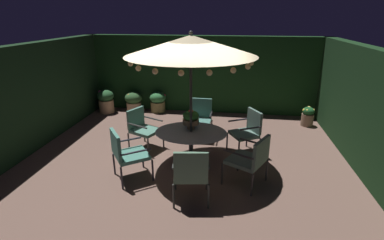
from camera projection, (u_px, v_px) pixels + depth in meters
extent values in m
cube|color=brown|center=(183.00, 163.00, 6.06)|extent=(7.54, 7.48, 0.02)
cube|color=#153617|center=(203.00, 74.00, 8.97)|extent=(7.54, 0.30, 2.37)
cube|color=black|center=(18.00, 102.00, 6.14)|extent=(0.30, 7.48, 2.37)
cube|color=black|center=(379.00, 119.00, 5.14)|extent=(0.30, 7.48, 2.37)
cylinder|color=#2A2D2F|center=(191.00, 162.00, 6.06)|extent=(0.56, 0.56, 0.03)
cylinder|color=#2A2D2F|center=(191.00, 148.00, 5.94)|extent=(0.09, 0.09, 0.69)
ellipsoid|color=#A1A8AD|center=(191.00, 132.00, 5.82)|extent=(1.48, 1.20, 0.03)
cylinder|color=#30302F|center=(191.00, 110.00, 5.65)|extent=(0.06, 0.06, 2.38)
cone|color=beige|center=(191.00, 46.00, 5.21)|extent=(2.48, 2.48, 0.37)
sphere|color=#30302F|center=(191.00, 33.00, 5.13)|extent=(0.07, 0.07, 0.07)
sphere|color=#F9DB8C|center=(251.00, 63.00, 5.16)|extent=(0.10, 0.10, 0.10)
sphere|color=#F9DB8C|center=(245.00, 59.00, 5.60)|extent=(0.10, 0.10, 0.10)
sphere|color=#F9DB8C|center=(234.00, 57.00, 5.93)|extent=(0.10, 0.10, 0.10)
sphere|color=#F9DB8C|center=(219.00, 55.00, 6.18)|extent=(0.10, 0.10, 0.10)
sphere|color=#F9DB8C|center=(197.00, 54.00, 6.35)|extent=(0.10, 0.10, 0.10)
sphere|color=#F9DB8C|center=(178.00, 54.00, 6.32)|extent=(0.10, 0.10, 0.10)
sphere|color=#F9DB8C|center=(162.00, 55.00, 6.17)|extent=(0.10, 0.10, 0.10)
sphere|color=#F9DB8C|center=(144.00, 57.00, 5.83)|extent=(0.10, 0.10, 0.10)
sphere|color=#F9DB8C|center=(134.00, 60.00, 5.49)|extent=(0.10, 0.10, 0.10)
sphere|color=#F9DB8C|center=(130.00, 64.00, 5.09)|extent=(0.10, 0.10, 0.10)
sphere|color=#F9DB8C|center=(138.00, 68.00, 4.66)|extent=(0.10, 0.10, 0.10)
sphere|color=#F9DB8C|center=(155.00, 71.00, 4.41)|extent=(0.10, 0.10, 0.10)
sphere|color=#F9DB8C|center=(181.00, 73.00, 4.28)|extent=(0.10, 0.10, 0.10)
sphere|color=#F9DB8C|center=(209.00, 73.00, 4.31)|extent=(0.10, 0.10, 0.10)
sphere|color=#F9DB8C|center=(233.00, 70.00, 4.49)|extent=(0.10, 0.10, 0.10)
sphere|color=#F9DB8C|center=(248.00, 67.00, 4.81)|extent=(0.10, 0.10, 0.10)
cylinder|color=#836849|center=(191.00, 126.00, 5.93)|extent=(0.15, 0.15, 0.11)
cylinder|color=#886A4C|center=(191.00, 121.00, 5.89)|extent=(0.34, 0.34, 0.11)
ellipsoid|color=#31722E|center=(191.00, 116.00, 5.85)|extent=(0.33, 0.33, 0.20)
sphere|color=red|center=(191.00, 112.00, 5.82)|extent=(0.12, 0.12, 0.12)
cylinder|color=#2C302D|center=(175.00, 178.00, 5.06)|extent=(0.04, 0.04, 0.45)
cylinder|color=#2C302D|center=(207.00, 178.00, 5.06)|extent=(0.04, 0.04, 0.45)
cylinder|color=#2C302D|center=(174.00, 197.00, 4.56)|extent=(0.04, 0.04, 0.45)
cylinder|color=#2C302D|center=(208.00, 196.00, 4.56)|extent=(0.04, 0.04, 0.45)
cube|color=#53765D|center=(191.00, 174.00, 4.72)|extent=(0.62, 0.60, 0.07)
cube|color=#53765D|center=(191.00, 167.00, 4.38)|extent=(0.54, 0.14, 0.49)
cylinder|color=#2C302D|center=(174.00, 161.00, 4.63)|extent=(0.11, 0.52, 0.04)
cylinder|color=#2C302D|center=(208.00, 161.00, 4.63)|extent=(0.11, 0.52, 0.04)
cylinder|color=#322E2F|center=(222.00, 174.00, 5.22)|extent=(0.04, 0.04, 0.43)
cylinder|color=#322E2F|center=(238.00, 161.00, 5.68)|extent=(0.04, 0.04, 0.43)
cylinder|color=#322E2F|center=(252.00, 185.00, 4.88)|extent=(0.04, 0.04, 0.43)
cylinder|color=#322E2F|center=(267.00, 171.00, 5.33)|extent=(0.04, 0.04, 0.43)
cube|color=#546C5D|center=(245.00, 160.00, 5.19)|extent=(0.80, 0.81, 0.07)
cube|color=#546C5D|center=(261.00, 152.00, 4.93)|extent=(0.34, 0.54, 0.46)
cylinder|color=#322E2F|center=(238.00, 154.00, 4.87)|extent=(0.52, 0.31, 0.04)
cylinder|color=#322E2F|center=(254.00, 142.00, 5.33)|extent=(0.52, 0.31, 0.04)
cylinder|color=#2D2A32|center=(239.00, 151.00, 6.08)|extent=(0.04, 0.04, 0.43)
cylinder|color=#2D2A32|center=(227.00, 141.00, 6.55)|extent=(0.04, 0.04, 0.43)
cylinder|color=#2D2A32|center=(260.00, 148.00, 6.26)|extent=(0.04, 0.04, 0.43)
cylinder|color=#2D2A32|center=(247.00, 138.00, 6.73)|extent=(0.04, 0.04, 0.43)
cube|color=#517065|center=(244.00, 134.00, 6.32)|extent=(0.71, 0.71, 0.07)
cube|color=#517065|center=(254.00, 121.00, 6.30)|extent=(0.31, 0.48, 0.50)
cylinder|color=#2D2A32|center=(251.00, 128.00, 6.00)|extent=(0.46, 0.28, 0.04)
cylinder|color=#2D2A32|center=(238.00, 120.00, 6.47)|extent=(0.46, 0.28, 0.04)
cylinder|color=#2A2B2E|center=(209.00, 136.00, 6.86)|extent=(0.04, 0.04, 0.43)
cylinder|color=#2A2B2E|center=(187.00, 134.00, 6.95)|extent=(0.04, 0.04, 0.43)
cylinder|color=#2A2B2E|center=(212.00, 128.00, 7.35)|extent=(0.04, 0.04, 0.43)
cylinder|color=#2A2B2E|center=(190.00, 126.00, 7.43)|extent=(0.04, 0.04, 0.43)
cube|color=#44776B|center=(200.00, 122.00, 7.06)|extent=(0.56, 0.53, 0.07)
cube|color=#44776B|center=(201.00, 108.00, 7.19)|extent=(0.54, 0.07, 0.49)
cylinder|color=#2A2B2E|center=(211.00, 114.00, 6.94)|extent=(0.05, 0.51, 0.04)
cylinder|color=#2A2B2E|center=(189.00, 113.00, 7.03)|extent=(0.05, 0.51, 0.04)
cylinder|color=#323230|center=(163.00, 139.00, 6.69)|extent=(0.04, 0.04, 0.42)
cylinder|color=#323230|center=(148.00, 148.00, 6.27)|extent=(0.04, 0.04, 0.42)
cylinder|color=#323230|center=(144.00, 134.00, 7.00)|extent=(0.04, 0.04, 0.42)
cylinder|color=#323230|center=(129.00, 141.00, 6.58)|extent=(0.04, 0.04, 0.42)
cube|color=#4D7F6E|center=(146.00, 131.00, 6.55)|extent=(0.75, 0.72, 0.07)
cube|color=#4D7F6E|center=(136.00, 118.00, 6.61)|extent=(0.27, 0.49, 0.45)
cylinder|color=#323230|center=(153.00, 119.00, 6.69)|extent=(0.53, 0.27, 0.04)
cylinder|color=#323230|center=(137.00, 126.00, 6.26)|extent=(0.53, 0.27, 0.04)
cylinder|color=#2B2B34|center=(143.00, 158.00, 5.80)|extent=(0.04, 0.04, 0.44)
cylinder|color=#2B2B34|center=(153.00, 170.00, 5.33)|extent=(0.04, 0.04, 0.44)
cylinder|color=#2B2B34|center=(114.00, 164.00, 5.55)|extent=(0.04, 0.04, 0.44)
cylinder|color=#2B2B34|center=(122.00, 178.00, 5.07)|extent=(0.04, 0.04, 0.44)
cube|color=#437E6F|center=(132.00, 155.00, 5.35)|extent=(0.79, 0.79, 0.07)
cube|color=#437E6F|center=(116.00, 145.00, 5.13)|extent=(0.37, 0.48, 0.48)
cylinder|color=#2B2B34|center=(127.00, 140.00, 5.52)|extent=(0.47, 0.36, 0.04)
cylinder|color=#2B2B34|center=(136.00, 152.00, 5.04)|extent=(0.47, 0.36, 0.04)
cylinder|color=#7D634D|center=(307.00, 120.00, 8.03)|extent=(0.33, 0.33, 0.34)
ellipsoid|color=#1A4D23|center=(308.00, 111.00, 7.93)|extent=(0.33, 0.33, 0.23)
sphere|color=#F0C851|center=(313.00, 110.00, 7.89)|extent=(0.10, 0.10, 0.10)
sphere|color=#E8C856|center=(309.00, 108.00, 8.02)|extent=(0.09, 0.09, 0.09)
sphere|color=#EACC54|center=(306.00, 109.00, 8.03)|extent=(0.07, 0.07, 0.07)
sphere|color=yellow|center=(304.00, 110.00, 7.93)|extent=(0.09, 0.09, 0.09)
sphere|color=#E9CD4B|center=(307.00, 110.00, 7.84)|extent=(0.07, 0.07, 0.07)
sphere|color=#DECC4E|center=(311.00, 112.00, 7.84)|extent=(0.09, 0.09, 0.09)
cylinder|color=olive|center=(158.00, 107.00, 9.20)|extent=(0.47, 0.47, 0.33)
ellipsoid|color=#31753D|center=(158.00, 97.00, 9.09)|extent=(0.52, 0.52, 0.36)
sphere|color=#C62145|center=(164.00, 95.00, 9.08)|extent=(0.08, 0.08, 0.08)
sphere|color=red|center=(155.00, 94.00, 9.18)|extent=(0.07, 0.07, 0.07)
sphere|color=red|center=(154.00, 96.00, 8.94)|extent=(0.07, 0.07, 0.07)
cylinder|color=tan|center=(134.00, 107.00, 9.27)|extent=(0.47, 0.47, 0.29)
ellipsoid|color=#2D532B|center=(133.00, 98.00, 9.16)|extent=(0.55, 0.55, 0.38)
sphere|color=orange|center=(137.00, 97.00, 9.11)|extent=(0.10, 0.10, 0.10)
sphere|color=orange|center=(137.00, 94.00, 9.29)|extent=(0.08, 0.08, 0.08)
sphere|color=orange|center=(131.00, 96.00, 9.27)|extent=(0.10, 0.10, 0.10)
sphere|color=orange|center=(129.00, 95.00, 9.02)|extent=(0.08, 0.08, 0.08)
sphere|color=orange|center=(134.00, 99.00, 9.05)|extent=(0.07, 0.07, 0.07)
cylinder|color=tan|center=(107.00, 106.00, 9.10)|extent=(0.47, 0.47, 0.41)
ellipsoid|color=#25532B|center=(105.00, 96.00, 8.98)|extent=(0.51, 0.51, 0.36)
sphere|color=#B02D84|center=(110.00, 96.00, 8.93)|extent=(0.07, 0.07, 0.07)
sphere|color=#B4457D|center=(108.00, 91.00, 9.09)|extent=(0.06, 0.06, 0.06)
sphere|color=#B73179|center=(100.00, 92.00, 8.99)|extent=(0.10, 0.10, 0.10)
sphere|color=#AE2C85|center=(103.00, 97.00, 8.82)|extent=(0.11, 0.11, 0.11)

